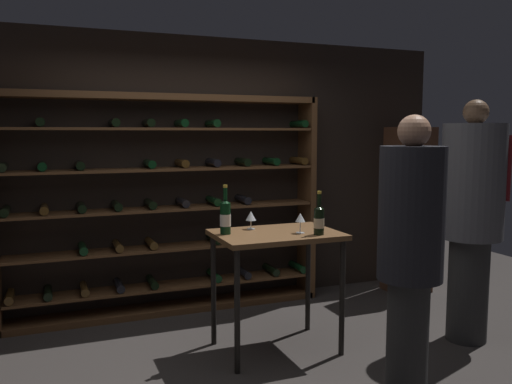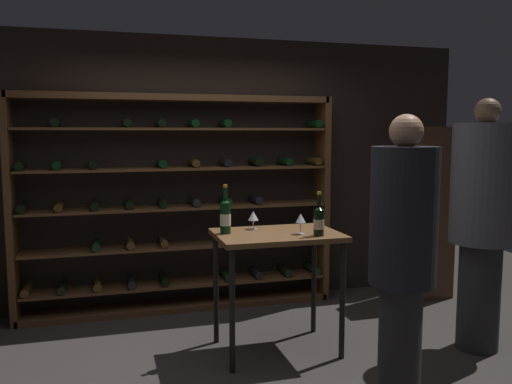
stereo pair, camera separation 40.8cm
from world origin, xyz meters
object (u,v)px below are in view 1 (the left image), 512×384
object	(u,v)px
person_bystander_dark_jacket	(410,244)
display_cabinet	(408,210)
wine_bottle_green_slim	(319,220)
wine_glass_stemmed_center	(300,218)
wine_glass_stemmed_right	(251,216)
tasting_table	(276,247)
person_guest_khaki	(471,210)
wine_rack	(166,206)
wine_bottle_red_label	(225,217)

from	to	relation	value
person_bystander_dark_jacket	display_cabinet	bearing A→B (deg)	-104.95
person_bystander_dark_jacket	wine_bottle_green_slim	xyz separation A→B (m)	(-0.23, 0.81, 0.05)
person_bystander_dark_jacket	wine_glass_stemmed_center	bearing A→B (deg)	-47.47
display_cabinet	wine_glass_stemmed_right	distance (m)	2.26
tasting_table	person_guest_khaki	size ratio (longest dim) A/B	0.48
person_bystander_dark_jacket	wine_bottle_green_slim	world-z (taller)	person_bystander_dark_jacket
tasting_table	wine_glass_stemmed_right	distance (m)	0.33
person_guest_khaki	wine_glass_stemmed_center	size ratio (longest dim) A/B	12.61
wine_rack	display_cabinet	world-z (taller)	wine_rack
display_cabinet	wine_glass_stemmed_right	world-z (taller)	display_cabinet
person_guest_khaki	wine_glass_stemmed_center	world-z (taller)	person_guest_khaki
wine_glass_stemmed_center	wine_glass_stemmed_right	distance (m)	0.42
person_guest_khaki	wine_bottle_green_slim	bearing A→B (deg)	-140.86
wine_glass_stemmed_center	wine_glass_stemmed_right	bearing A→B (deg)	134.25
person_guest_khaki	wine_bottle_green_slim	xyz separation A→B (m)	(-1.31, 0.20, -0.03)
wine_bottle_green_slim	wine_glass_stemmed_right	size ratio (longest dim) A/B	2.29
wine_rack	wine_glass_stemmed_center	size ratio (longest dim) A/B	19.28
display_cabinet	wine_glass_stemmed_right	bearing A→B (deg)	-160.86
person_guest_khaki	person_bystander_dark_jacket	size ratio (longest dim) A/B	1.08
tasting_table	wine_bottle_red_label	distance (m)	0.48
person_guest_khaki	display_cabinet	world-z (taller)	person_guest_khaki
wine_rack	tasting_table	xyz separation A→B (m)	(0.61, -1.23, -0.20)
person_bystander_dark_jacket	wine_glass_stemmed_right	distance (m)	1.37
person_guest_khaki	display_cabinet	xyz separation A→B (m)	(0.42, 1.35, -0.21)
wine_rack	wine_glass_stemmed_right	size ratio (longest dim) A/B	20.79
display_cabinet	tasting_table	bearing A→B (deg)	-154.78
display_cabinet	wine_bottle_red_label	xyz separation A→B (m)	(-2.39, -0.86, 0.20)
wine_glass_stemmed_center	wine_rack	bearing A→B (deg)	119.82
wine_rack	person_bystander_dark_jacket	world-z (taller)	wine_rack
wine_glass_stemmed_right	person_guest_khaki	bearing A→B (deg)	-19.60
tasting_table	wine_bottle_red_label	size ratio (longest dim) A/B	2.53
wine_bottle_green_slim	wine_glass_stemmed_center	world-z (taller)	wine_bottle_green_slim
person_bystander_dark_jacket	wine_glass_stemmed_right	xyz separation A→B (m)	(-0.63, 1.22, 0.04)
person_guest_khaki	person_bystander_dark_jacket	bearing A→B (deg)	-102.74
wine_bottle_red_label	wine_rack	bearing A→B (deg)	100.40
wine_rack	wine_bottle_green_slim	world-z (taller)	wine_rack
wine_rack	wine_bottle_green_slim	size ratio (longest dim) A/B	9.09
wine_glass_stemmed_right	tasting_table	bearing A→B (deg)	-54.89
wine_glass_stemmed_center	person_guest_khaki	bearing A→B (deg)	-12.21
tasting_table	person_guest_khaki	xyz separation A→B (m)	(1.57, -0.41, 0.27)
wine_glass_stemmed_right	wine_rack	bearing A→B (deg)	114.49
person_guest_khaki	wine_bottle_red_label	size ratio (longest dim) A/B	5.24
tasting_table	person_guest_khaki	distance (m)	1.65
wine_glass_stemmed_right	person_bystander_dark_jacket	bearing A→B (deg)	-62.69
wine_bottle_red_label	wine_glass_stemmed_center	world-z (taller)	wine_bottle_red_label
wine_glass_stemmed_center	wine_glass_stemmed_right	size ratio (longest dim) A/B	1.08
tasting_table	wine_bottle_green_slim	bearing A→B (deg)	-38.49
person_guest_khaki	wine_bottle_green_slim	world-z (taller)	person_guest_khaki
wine_rack	person_bystander_dark_jacket	distance (m)	2.51
wine_bottle_red_label	display_cabinet	bearing A→B (deg)	19.81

